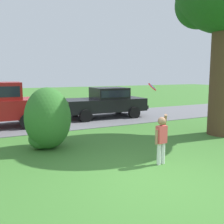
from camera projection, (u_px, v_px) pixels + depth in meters
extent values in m
plane|color=#3D752D|center=(159.00, 182.00, 5.59)|extent=(80.00, 80.00, 0.00)
cube|color=slate|center=(57.00, 122.00, 12.51)|extent=(28.00, 4.40, 0.02)
cylinder|color=#513823|center=(224.00, 79.00, 9.68)|extent=(1.05, 1.05, 4.15)
ellipsoid|color=#1E511C|center=(199.00, 5.00, 9.84)|extent=(1.77, 1.77, 1.77)
ellipsoid|color=#33702B|center=(48.00, 118.00, 7.97)|extent=(1.39, 1.44, 1.87)
ellipsoid|color=#33702B|center=(41.00, 138.00, 7.98)|extent=(0.73, 0.73, 0.66)
cube|color=black|center=(104.00, 105.00, 13.71)|extent=(4.29, 2.05, 0.64)
cube|color=black|center=(109.00, 93.00, 13.76)|extent=(1.76, 1.70, 0.56)
cube|color=black|center=(109.00, 93.00, 13.76)|extent=(1.63, 1.71, 0.34)
cylinder|color=black|center=(86.00, 116.00, 12.39)|extent=(0.61, 0.25, 0.60)
cylinder|color=black|center=(74.00, 111.00, 14.08)|extent=(0.61, 0.25, 0.60)
cylinder|color=black|center=(134.00, 113.00, 13.45)|extent=(0.61, 0.25, 0.60)
cylinder|color=black|center=(118.00, 108.00, 15.15)|extent=(0.61, 0.25, 0.60)
cube|color=black|center=(63.00, 110.00, 12.86)|extent=(0.21, 1.75, 0.20)
cube|color=black|center=(139.00, 106.00, 14.61)|extent=(0.21, 1.75, 0.20)
cylinder|color=black|center=(28.00, 121.00, 10.77)|extent=(0.69, 0.25, 0.68)
cylinder|color=black|center=(23.00, 115.00, 12.46)|extent=(0.69, 0.25, 0.68)
cube|color=black|center=(46.00, 111.00, 11.95)|extent=(0.21, 1.75, 0.20)
cylinder|color=white|center=(159.00, 154.00, 6.59)|extent=(0.10, 0.10, 0.55)
cylinder|color=white|center=(163.00, 153.00, 6.67)|extent=(0.10, 0.10, 0.55)
cube|color=#DB4C4C|center=(161.00, 134.00, 6.56)|extent=(0.27, 0.18, 0.44)
sphere|color=#A37556|center=(162.00, 121.00, 6.51)|extent=(0.20, 0.20, 0.20)
cylinder|color=#A37556|center=(165.00, 121.00, 6.64)|extent=(0.19, 0.25, 0.39)
cylinder|color=#A37556|center=(157.00, 137.00, 6.48)|extent=(0.07, 0.07, 0.36)
cylinder|color=red|center=(152.00, 87.00, 7.05)|extent=(0.32, 0.26, 0.28)
cylinder|color=#337FDB|center=(152.00, 87.00, 7.05)|extent=(0.18, 0.15, 0.17)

